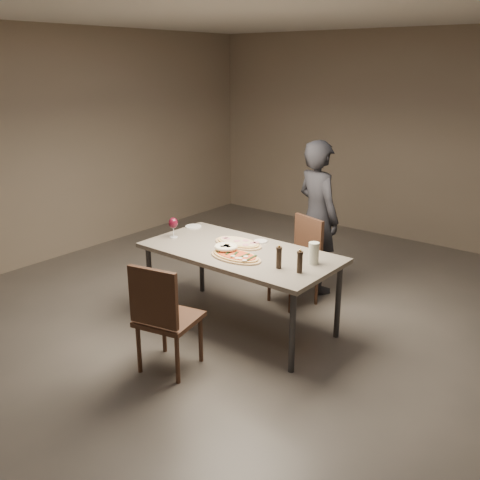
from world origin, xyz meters
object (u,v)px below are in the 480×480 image
Objects in this scene: pepper_mill_left at (300,262)px; dining_table at (240,256)px; bread_basket at (226,248)px; carafe at (314,253)px; zucchini_pizza at (236,256)px; chair_near at (163,313)px; ham_pizza at (238,243)px; chair_far at (300,256)px; diner at (317,217)px.

dining_table is at bearing 170.48° from pepper_mill_left.
carafe is (0.74, 0.26, 0.05)m from bread_basket.
chair_near reaches higher than zucchini_pizza.
bread_basket is 0.79m from carafe.
ham_pizza is 0.57× the size of chair_far.
zucchini_pizza is at bearing -61.94° from dining_table.
dining_table is at bearing 97.91° from chair_far.
dining_table is 1.95× the size of chair_near.
ham_pizza is 0.26m from bread_basket.
chair_near reaches higher than chair_far.
ham_pizza is 0.87m from pepper_mill_left.
zucchini_pizza is 0.31× the size of diner.
dining_table is 9.02× the size of pepper_mill_left.
pepper_mill_left reaches higher than ham_pizza.
chair_near reaches higher than dining_table.
chair_far is (0.10, 1.82, -0.02)m from chair_near.
chair_near is at bearing -72.85° from ham_pizza.
ham_pizza is at bearing 87.21° from chair_far.
dining_table is 0.74m from pepper_mill_left.
bread_basket reaches higher than dining_table.
pepper_mill_left reaches higher than dining_table.
pepper_mill_left is (0.62, 0.06, 0.08)m from zucchini_pizza.
chair_near is at bearing 103.74° from chair_far.
carafe is at bearing 19.34° from bread_basket.
chair_near reaches higher than bread_basket.
chair_near is (-0.07, -0.82, -0.25)m from zucchini_pizza.
pepper_mill_left reaches higher than carafe.
zucchini_pizza is 1.03m from chair_far.
chair_far is (0.04, 0.99, -0.27)m from zucchini_pizza.
dining_table is 1.11× the size of diner.
ham_pizza is 0.79m from chair_far.
chair_far is (-0.56, 0.69, -0.35)m from carafe.
chair_far is (0.25, 0.70, -0.27)m from ham_pizza.
dining_table is 3.54× the size of zucchini_pizza.
bread_basket is 1.04× the size of pepper_mill_left.
chair_near is 0.57× the size of diner.
bread_basket is (0.07, -0.25, 0.03)m from ham_pizza.
ham_pizza is (-0.12, 0.12, 0.07)m from dining_table.
diner is at bearing 75.57° from chair_near.
zucchini_pizza is (0.09, -0.18, 0.07)m from dining_table.
chair_far reaches higher than dining_table.
chair_far is at bearing 121.77° from pepper_mill_left.
pepper_mill_left is at bearing -6.58° from ham_pizza.
pepper_mill_left is 0.22× the size of chair_near.
zucchini_pizza is 0.86m from chair_near.
diner is at bearing 85.64° from dining_table.
ham_pizza is at bearing 84.74° from chair_near.
zucchini_pizza is at bearing 112.97° from diner.
diner is at bearing -67.41° from chair_far.
pepper_mill_left is at bearing 39.52° from chair_near.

